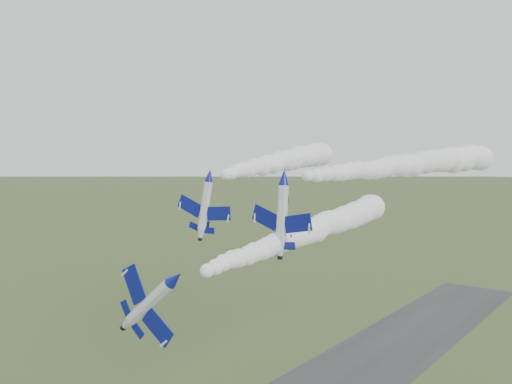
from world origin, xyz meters
The scene contains 6 objects.
jet_lead centered at (9.07, -1.51, 34.59)m, with size 7.12×13.08×8.37m.
smoke_trail_jet_lead centered at (8.17, 29.37, 36.36)m, with size 4.97×55.14×4.97m, color silver, non-canonical shape.
jet_pair_left centered at (-4.87, 20.41, 45.46)m, with size 9.99×11.96×3.28m.
smoke_trail_jet_pair_left centered at (-10.36, 49.36, 46.96)m, with size 5.51×53.80×5.51m, color silver, non-canonical shape.
jet_pair_right centered at (9.94, 19.83, 45.66)m, with size 11.20×13.36×3.32m.
smoke_trail_jet_pair_right centered at (14.98, 55.27, 46.71)m, with size 5.59×65.28×5.59m, color silver, non-canonical shape.
Camera 1 is at (55.99, -48.43, 49.79)m, focal length 40.00 mm.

